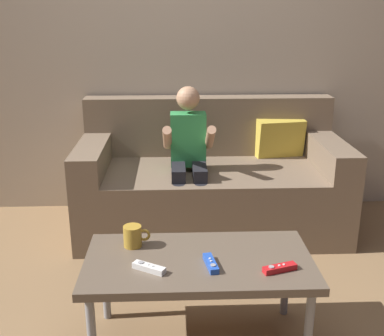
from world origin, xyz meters
TOP-DOWN VIEW (x-y plane):
  - wall_back at (0.00, 1.76)m, footprint 5.08×0.05m
  - couch at (0.21, 1.37)m, footprint 1.71×0.80m
  - person_seated_on_couch at (0.05, 1.19)m, footprint 0.31×0.38m
  - coffee_table at (0.05, 0.15)m, footprint 0.95×0.49m
  - game_remote_white_near_edge at (-0.15, 0.06)m, footprint 0.14×0.10m
  - game_remote_red_center at (0.37, 0.04)m, footprint 0.14×0.08m
  - game_remote_blue_far_corner at (0.10, 0.09)m, footprint 0.06×0.14m
  - coffee_mug at (-0.23, 0.27)m, footprint 0.12×0.08m

SIDE VIEW (x-z plane):
  - couch at x=0.21m, z-range -0.12..0.72m
  - coffee_table at x=0.05m, z-range 0.17..0.58m
  - game_remote_white_near_edge at x=-0.15m, z-range 0.41..0.44m
  - game_remote_red_center at x=0.37m, z-range 0.41..0.44m
  - game_remote_blue_far_corner at x=0.10m, z-range 0.41..0.44m
  - coffee_mug at x=-0.23m, z-range 0.42..0.51m
  - person_seated_on_couch at x=0.05m, z-range 0.07..1.04m
  - wall_back at x=0.00m, z-range 0.00..2.50m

